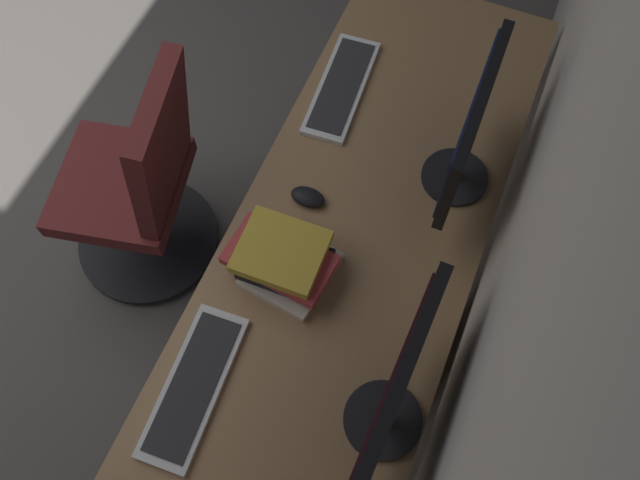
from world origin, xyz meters
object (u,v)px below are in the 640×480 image
Objects in this scene: monitor_secondary at (392,397)px; drawer_pedestal at (342,328)px; keyboard_spare at (194,386)px; office_chair at (141,189)px; book_stack_near at (284,261)px; monitor_primary at (470,132)px; mouse_spare at (308,197)px; keyboard_main at (341,87)px.

drawer_pedestal is at bearing -144.74° from monitor_secondary.
keyboard_spare is 0.85m from office_chair.
monitor_primary is at bearing 143.42° from book_stack_near.
monitor_primary is 0.49m from mouse_spare.
monitor_secondary is 0.54m from keyboard_spare.
keyboard_spare is 1.41× the size of book_stack_near.
drawer_pedestal is 1.36× the size of monitor_secondary.
monitor_secondary is at bearing 3.46° from monitor_primary.
keyboard_spare is at bearing 43.98° from office_chair.
drawer_pedestal is 0.72× the size of office_chair.
office_chair is (0.04, -0.61, -0.29)m from mouse_spare.
keyboard_main is at bearing -152.82° from monitor_secondary.
keyboard_main is 1.00× the size of keyboard_spare.
monitor_secondary is at bearing 65.38° from office_chair.
monitor_primary is at bearing 122.34° from mouse_spare.
monitor_secondary is at bearing 53.89° from book_stack_near.
monitor_primary is 0.75m from monitor_secondary.
keyboard_main is 1.04m from keyboard_spare.
office_chair is (-0.58, -0.56, -0.28)m from keyboard_spare.
monitor_primary is at bearing 67.17° from keyboard_main.
monitor_secondary reaches higher than monitor_primary.
drawer_pedestal is at bearing 22.68° from keyboard_main.
keyboard_main is at bearing -112.83° from monitor_primary.
mouse_spare reaches higher than drawer_pedestal.
drawer_pedestal is 0.47m from book_stack_near.
monitor_secondary is 0.52m from book_stack_near.
book_stack_near is at bearing 7.75° from keyboard_main.
monitor_secondary is 1.19× the size of keyboard_spare.
monitor_primary is 0.51× the size of office_chair.
monitor_secondary reaches higher than drawer_pedestal.
drawer_pedestal is 0.63m from keyboard_spare.
mouse_spare is 0.11× the size of office_chair.
monitor_secondary reaches higher than office_chair.
book_stack_near is at bearing 73.68° from office_chair.
monitor_primary reaches higher than office_chair.
book_stack_near is (0.65, 0.09, 0.05)m from keyboard_main.
keyboard_main is at bearing -157.32° from drawer_pedestal.
monitor_primary is at bearing 158.71° from drawer_pedestal.
keyboard_spare is 0.40m from book_stack_near.
keyboard_spare is (0.41, -0.26, 0.39)m from drawer_pedestal.
office_chair reaches higher than mouse_spare.
book_stack_near is at bearing -36.58° from monitor_primary.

